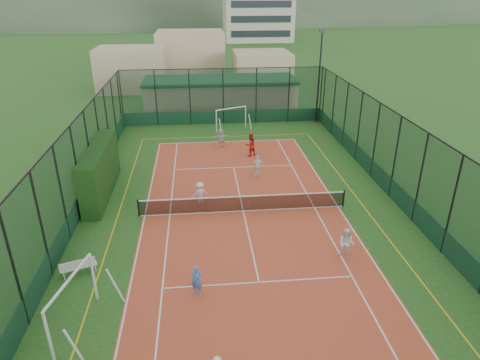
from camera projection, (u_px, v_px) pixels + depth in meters
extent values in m
plane|color=#24501B|center=(243.00, 211.00, 24.16)|extent=(300.00, 300.00, 0.00)
cube|color=#BF4E2A|center=(243.00, 211.00, 24.16)|extent=(11.17, 23.97, 0.01)
cube|color=black|center=(100.00, 171.00, 25.60)|extent=(1.04, 6.92, 3.03)
imported|color=#4478C1|center=(197.00, 280.00, 17.43)|extent=(0.54, 0.41, 1.32)
imported|color=white|center=(346.00, 243.00, 19.76)|extent=(0.93, 0.90, 1.52)
imported|color=silver|center=(200.00, 193.00, 24.75)|extent=(0.97, 0.69, 1.35)
imported|color=white|center=(258.00, 166.00, 28.22)|extent=(0.93, 0.49, 1.51)
imported|color=silver|center=(221.00, 138.00, 33.46)|extent=(1.44, 0.78, 1.48)
imported|color=red|center=(250.00, 145.00, 31.68)|extent=(1.04, 0.96, 1.72)
sphere|color=#CCE033|center=(186.00, 204.00, 24.83)|extent=(0.07, 0.07, 0.07)
sphere|color=#CCE033|center=(208.00, 206.00, 24.63)|extent=(0.07, 0.07, 0.07)
sphere|color=#CCE033|center=(249.00, 202.00, 25.10)|extent=(0.07, 0.07, 0.07)
sphere|color=#CCE033|center=(256.00, 196.00, 25.80)|extent=(0.07, 0.07, 0.07)
sphere|color=#CCE033|center=(298.00, 202.00, 25.11)|extent=(0.07, 0.07, 0.07)
sphere|color=#CCE033|center=(231.00, 197.00, 25.69)|extent=(0.07, 0.07, 0.07)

